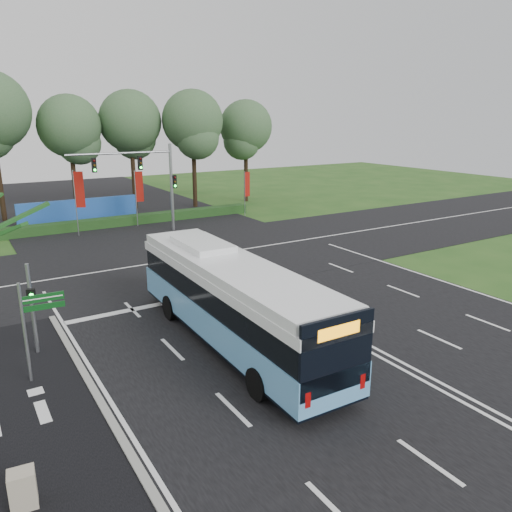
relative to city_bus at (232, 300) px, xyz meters
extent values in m
plane|color=#244D19|center=(4.22, 0.73, -1.91)|extent=(120.00, 120.00, 0.00)
cube|color=black|center=(4.22, 0.73, -1.89)|extent=(20.00, 120.00, 0.04)
cube|color=black|center=(4.22, 12.73, -1.88)|extent=(120.00, 14.00, 0.05)
cube|color=black|center=(-8.28, -2.27, -1.88)|extent=(5.00, 18.00, 0.06)
cube|color=gray|center=(-5.88, -2.27, -1.85)|extent=(0.25, 18.00, 0.12)
cube|color=#5C9FD5|center=(0.00, 0.01, -0.73)|extent=(3.00, 13.24, 1.21)
cube|color=black|center=(0.00, 0.01, -1.28)|extent=(2.97, 13.17, 0.33)
cube|color=black|center=(0.00, 0.01, 0.37)|extent=(2.88, 13.04, 1.04)
cube|color=white|center=(0.00, 0.01, 1.03)|extent=(3.00, 13.24, 0.38)
cube|color=white|center=(0.00, 0.01, 1.41)|extent=(2.93, 12.71, 0.38)
cube|color=white|center=(0.05, 2.76, 1.74)|extent=(1.82, 3.33, 0.27)
cube|color=black|center=(-0.12, -6.52, 0.42)|extent=(2.67, 0.17, 2.42)
cube|color=orange|center=(-0.12, -6.56, 1.19)|extent=(1.54, 0.09, 0.38)
cylinder|color=black|center=(-1.22, 3.77, -1.34)|extent=(0.33, 1.15, 1.14)
cylinder|color=black|center=(1.36, 3.72, -1.34)|extent=(0.33, 1.15, 1.14)
cylinder|color=black|center=(-1.37, -4.14, -1.34)|extent=(0.33, 1.15, 1.14)
cylinder|color=black|center=(1.22, -4.19, -1.34)|extent=(0.33, 1.15, 1.14)
cylinder|color=gray|center=(-7.02, 3.29, -0.06)|extent=(0.15, 0.15, 3.70)
cube|color=black|center=(-7.02, 3.11, 0.63)|extent=(0.34, 0.28, 0.42)
sphere|color=#19F233|center=(-7.02, 3.01, 0.63)|extent=(0.15, 0.15, 0.15)
cylinder|color=gray|center=(-7.59, 1.02, -0.06)|extent=(0.11, 0.11, 3.69)
cube|color=#0B4214|center=(-6.90, 0.98, 1.14)|extent=(1.39, 0.15, 0.28)
cube|color=#0B4214|center=(-6.90, 0.98, 0.82)|extent=(1.39, 0.15, 0.20)
cube|color=white|center=(-6.90, 0.94, 1.14)|extent=(1.29, 0.09, 0.04)
cube|color=#B1A58E|center=(-8.63, -5.26, -1.40)|extent=(0.66, 0.57, 1.01)
cylinder|color=gray|center=(-0.96, 23.06, 0.67)|extent=(0.08, 0.08, 5.16)
cube|color=maroon|center=(-0.62, 22.90, 1.76)|extent=(0.64, 0.32, 2.75)
cylinder|color=gray|center=(4.19, 24.22, 0.47)|extent=(0.07, 0.07, 4.75)
cube|color=maroon|center=(4.54, 24.20, 1.47)|extent=(0.63, 0.08, 2.53)
cylinder|color=gray|center=(14.22, 23.20, 0.21)|extent=(0.07, 0.07, 4.22)
cube|color=maroon|center=(14.52, 23.25, 1.10)|extent=(0.56, 0.13, 2.25)
cylinder|color=gray|center=(6.22, 21.23, 1.59)|extent=(0.24, 0.24, 7.00)
cylinder|color=gray|center=(2.22, 21.23, 4.49)|extent=(8.00, 0.16, 0.16)
cube|color=black|center=(3.72, 21.23, 3.69)|extent=(0.32, 0.28, 1.05)
cube|color=black|center=(0.22, 21.23, 3.69)|extent=(0.32, 0.28, 1.05)
cube|color=black|center=(6.47, 21.23, 2.09)|extent=(0.32, 0.28, 1.05)
cube|color=#193C16|center=(4.22, 25.23, -1.51)|extent=(22.00, 1.20, 0.80)
cube|color=#1E4EA6|center=(0.22, 27.73, -0.81)|extent=(10.00, 0.30, 2.20)
cylinder|color=black|center=(1.15, 32.94, 2.00)|extent=(0.44, 0.44, 7.81)
sphere|color=#375C36|center=(1.15, 32.94, 6.31)|extent=(5.75, 5.75, 5.75)
cylinder|color=black|center=(6.87, 32.74, 2.19)|extent=(0.44, 0.44, 8.19)
sphere|color=#375C36|center=(6.87, 32.74, 6.71)|extent=(6.03, 6.03, 6.03)
cylinder|color=black|center=(12.45, 30.34, 2.21)|extent=(0.44, 0.44, 8.24)
sphere|color=#375C36|center=(12.45, 30.34, 6.76)|extent=(6.07, 6.07, 6.07)
cylinder|color=black|center=(18.84, 30.79, 1.91)|extent=(0.44, 0.44, 7.63)
sphere|color=#375C36|center=(18.84, 30.79, 6.13)|extent=(5.62, 5.62, 5.62)
camera|label=1|loc=(-9.11, -16.58, 7.14)|focal=35.00mm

